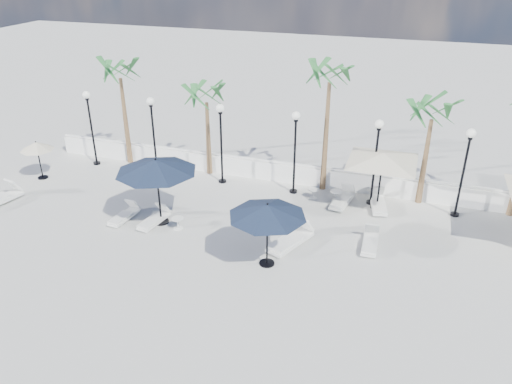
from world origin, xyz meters
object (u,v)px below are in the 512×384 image
(parasol_cream_small, at_px, (37,147))
(lounger_2, at_px, (124,215))
(lounger_1, at_px, (141,169))
(parasol_navy_left, at_px, (156,166))
(lounger_6, at_px, (370,242))
(lounger_4, at_px, (342,199))
(parasol_navy_mid, at_px, (267,211))
(parasol_cream_sq_a, at_px, (383,153))
(lounger_3, at_px, (154,219))
(lounger_5, at_px, (291,239))
(lounger_7, at_px, (378,203))

(parasol_cream_small, bearing_deg, lounger_2, -21.49)
(lounger_1, relative_size, parasol_navy_left, 0.52)
(lounger_1, relative_size, lounger_6, 0.98)
(lounger_2, relative_size, lounger_4, 0.87)
(lounger_4, distance_m, parasol_navy_mid, 6.00)
(parasol_navy_mid, bearing_deg, parasol_cream_small, 164.17)
(parasol_navy_mid, distance_m, parasol_cream_sq_a, 6.46)
(lounger_1, relative_size, parasol_navy_mid, 0.61)
(lounger_6, xyz_separation_m, parasol_navy_mid, (-3.36, -2.26, 1.95))
(lounger_2, distance_m, parasol_cream_small, 6.59)
(lounger_2, distance_m, lounger_4, 9.34)
(parasol_navy_mid, bearing_deg, lounger_3, 166.23)
(lounger_4, bearing_deg, lounger_1, -171.40)
(lounger_1, xyz_separation_m, lounger_5, (8.74, -4.14, 0.07))
(lounger_5, bearing_deg, parasol_cream_small, -166.30)
(lounger_4, height_order, parasol_cream_sq_a, parasol_cream_sq_a)
(lounger_1, relative_size, lounger_5, 0.75)
(lounger_1, distance_m, lounger_7, 11.58)
(lounger_2, xyz_separation_m, parasol_navy_left, (1.56, 0.29, 2.31))
(lounger_1, xyz_separation_m, parasol_navy_mid, (8.24, -5.58, 1.96))
(lounger_7, bearing_deg, parasol_navy_left, -165.61)
(lounger_7, height_order, parasol_navy_mid, parasol_navy_mid)
(lounger_7, bearing_deg, lounger_5, -136.29)
(lounger_4, height_order, lounger_6, lounger_4)
(lounger_6, distance_m, lounger_7, 3.25)
(lounger_3, xyz_separation_m, parasol_cream_small, (-7.33, 2.28, 1.43))
(lounger_2, xyz_separation_m, lounger_3, (1.34, 0.08, 0.01))
(lounger_3, height_order, parasol_cream_small, parasol_cream_small)
(lounger_4, bearing_deg, lounger_7, 14.04)
(parasol_navy_mid, xyz_separation_m, parasol_cream_small, (-12.53, 3.55, -0.52))
(lounger_4, xyz_separation_m, parasol_navy_left, (-6.79, -3.91, 2.28))
(lounger_2, xyz_separation_m, parasol_navy_mid, (6.54, -1.20, 1.96))
(lounger_7, bearing_deg, lounger_6, -100.93)
(parasol_navy_left, bearing_deg, lounger_1, 128.54)
(lounger_1, distance_m, lounger_6, 12.07)
(lounger_6, height_order, lounger_7, lounger_7)
(parasol_cream_sq_a, bearing_deg, lounger_3, -153.21)
(lounger_1, height_order, parasol_cream_small, parasol_cream_small)
(lounger_4, distance_m, parasol_cream_small, 14.51)
(lounger_6, bearing_deg, lounger_3, -175.16)
(parasol_cream_sq_a, distance_m, parasol_cream_small, 15.96)
(lounger_4, height_order, lounger_5, lounger_5)
(parasol_cream_sq_a, bearing_deg, parasol_navy_left, -153.79)
(lounger_4, bearing_deg, lounger_6, -53.81)
(lounger_2, height_order, lounger_4, lounger_4)
(lounger_2, bearing_deg, lounger_6, 10.45)
(parasol_navy_left, distance_m, parasol_cream_sq_a, 9.22)
(lounger_6, distance_m, parasol_cream_small, 16.01)
(lounger_3, distance_m, lounger_7, 9.53)
(lounger_4, relative_size, lounger_6, 1.12)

